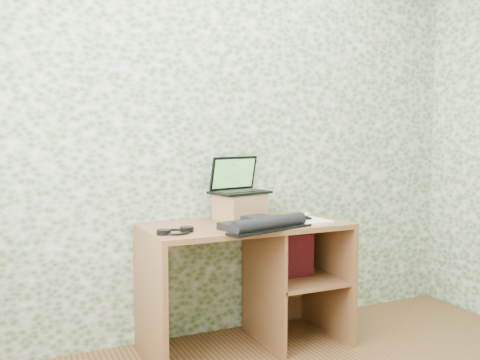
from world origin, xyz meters
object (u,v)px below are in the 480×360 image
desk (255,265)px  keyboard (264,224)px  laptop (237,184)px  notepad (304,220)px  riser (240,207)px

desk → keyboard: (-0.05, -0.22, 0.30)m
desk → laptop: (-0.05, 0.15, 0.48)m
laptop → notepad: bearing=-51.9°
laptop → keyboard: size_ratio=0.68×
riser → notepad: 0.40m
riser → laptop: (-0.00, 0.04, 0.13)m
desk → laptop: 0.51m
riser → notepad: (0.33, -0.23, -0.07)m
riser → laptop: laptop is taller
keyboard → notepad: size_ratio=1.83×
laptop → desk: bearing=-86.1°
desk → riser: 0.37m
laptop → notepad: size_ratio=1.25×
keyboard → notepad: bearing=2.3°
laptop → riser: bearing=-103.3°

